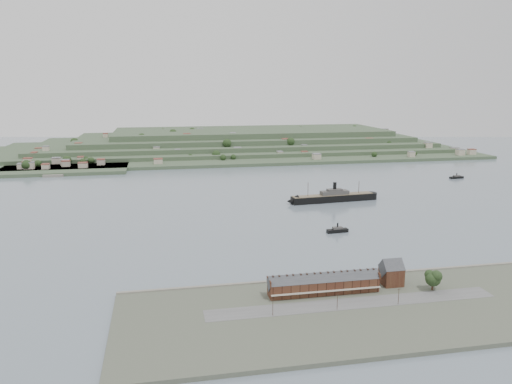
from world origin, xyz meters
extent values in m
plane|color=slate|center=(0.00, 0.00, 0.00)|extent=(1400.00, 1400.00, 0.00)
cube|color=#4C5142|center=(0.00, -188.00, 1.00)|extent=(220.00, 80.00, 2.00)
cube|color=gray|center=(0.00, -149.00, 1.30)|extent=(220.00, 2.00, 2.60)
cube|color=#595959|center=(0.00, -182.00, 2.05)|extent=(140.00, 12.00, 0.10)
cube|color=#462519|center=(-10.00, -168.00, 5.50)|extent=(55.00, 8.00, 7.00)
cube|color=#36393D|center=(-10.00, -168.00, 9.00)|extent=(55.60, 8.15, 8.15)
cube|color=#AAA797|center=(-10.00, -172.80, 5.00)|extent=(55.00, 1.60, 0.25)
cube|color=#462519|center=(-37.50, -168.00, 10.00)|extent=(0.50, 8.40, 3.00)
cube|color=#462519|center=(17.50, -168.00, 10.00)|extent=(0.50, 8.40, 3.00)
cube|color=#2E1F19|center=(-32.00, -168.00, 11.40)|extent=(0.90, 1.40, 3.20)
cube|color=#2E1F19|center=(-26.50, -168.00, 11.40)|extent=(0.90, 1.40, 3.20)
cube|color=#2E1F19|center=(-12.75, -168.00, 11.40)|extent=(0.90, 1.40, 3.20)
cube|color=#2E1F19|center=(-7.25, -168.00, 11.40)|extent=(0.90, 1.40, 3.20)
cube|color=#2E1F19|center=(6.50, -168.00, 11.40)|extent=(0.90, 1.40, 3.20)
cube|color=#2E1F19|center=(12.00, -168.00, 11.40)|extent=(0.90, 1.40, 3.20)
cube|color=#462519|center=(27.50, -164.00, 6.50)|extent=(10.00, 10.00, 9.00)
cube|color=#36393D|center=(27.50, -164.00, 11.00)|extent=(10.40, 10.18, 10.18)
cube|color=#374E34|center=(0.00, 360.00, 2.00)|extent=(760.00, 260.00, 4.00)
cube|color=#374E34|center=(20.00, 385.00, 6.50)|extent=(680.00, 220.00, 5.00)
cube|color=#374E34|center=(35.00, 400.00, 12.00)|extent=(600.00, 200.00, 6.00)
cube|color=#374E34|center=(50.00, 415.00, 18.50)|extent=(520.00, 180.00, 7.00)
cube|color=#374E34|center=(65.00, 430.00, 26.00)|extent=(440.00, 160.00, 8.00)
cube|color=#374E34|center=(-200.00, 250.00, 2.00)|extent=(150.00, 90.00, 4.00)
cube|color=gray|center=(-205.00, 208.00, 1.40)|extent=(22.00, 14.00, 2.80)
cube|color=black|center=(64.36, 26.55, 2.98)|extent=(77.20, 16.76, 5.96)
cone|color=black|center=(26.20, 23.26, 2.98)|extent=(11.05, 11.05, 10.21)
cylinder|color=black|center=(102.53, 29.85, 2.98)|extent=(10.21, 10.21, 5.96)
cube|color=#70624A|center=(64.36, 26.55, 6.21)|extent=(75.43, 15.77, 0.51)
cube|color=#44423F|center=(66.06, 26.70, 8.09)|extent=(26.10, 9.83, 3.40)
cube|color=#44423F|center=(66.06, 26.70, 10.38)|extent=(14.08, 7.11, 2.13)
cylinder|color=black|center=(66.06, 26.70, 13.62)|extent=(3.06, 3.06, 7.66)
cylinder|color=#3B281B|center=(40.62, 24.50, 11.92)|extent=(0.43, 0.43, 13.62)
cylinder|color=#3B281B|center=(89.81, 28.75, 11.07)|extent=(0.43, 0.43, 11.92)
cube|color=black|center=(35.19, -65.11, 1.23)|extent=(15.74, 5.54, 2.47)
cube|color=#44423F|center=(35.19, -65.11, 3.08)|extent=(7.22, 3.93, 1.85)
cylinder|color=black|center=(35.19, -65.11, 5.14)|extent=(1.03, 1.03, 3.60)
cube|color=black|center=(238.73, 107.20, 1.10)|extent=(17.00, 6.96, 2.20)
cube|color=#44423F|center=(238.73, 107.20, 2.75)|extent=(7.88, 4.72, 1.65)
cylinder|color=black|center=(238.73, 107.20, 4.58)|extent=(0.92, 0.92, 3.21)
cylinder|color=#3B281B|center=(44.47, -174.89, 4.13)|extent=(1.02, 1.02, 4.27)
sphere|color=black|center=(44.47, -174.89, 7.97)|extent=(7.68, 7.68, 7.68)
sphere|color=black|center=(46.60, -174.03, 8.83)|extent=(5.97, 5.97, 5.97)
sphere|color=black|center=(42.76, -176.17, 8.40)|extent=(5.46, 5.46, 5.46)
sphere|color=black|center=(44.90, -176.76, 10.11)|extent=(5.12, 5.12, 5.12)
camera|label=1|loc=(-86.84, -386.19, 102.07)|focal=35.00mm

